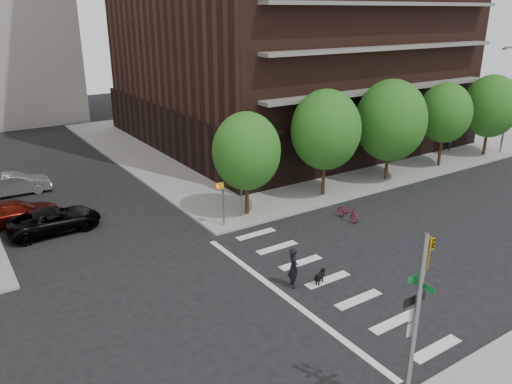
# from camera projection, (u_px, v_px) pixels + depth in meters

# --- Properties ---
(ground) EXTENTS (120.00, 120.00, 0.00)m
(ground) POSITION_uv_depth(u_px,v_px,m) (275.00, 299.00, 21.47)
(ground) COLOR black
(ground) RESTS_ON ground
(sidewalk_ne) EXTENTS (39.00, 33.00, 0.15)m
(sidewalk_ne) POSITION_uv_depth(u_px,v_px,m) (304.00, 132.00, 50.49)
(sidewalk_ne) COLOR gray
(sidewalk_ne) RESTS_ON ground
(crosswalk) EXTENTS (3.85, 13.00, 0.01)m
(crosswalk) POSITION_uv_depth(u_px,v_px,m) (314.00, 285.00, 22.62)
(crosswalk) COLOR silver
(crosswalk) RESTS_ON ground
(tree_a) EXTENTS (4.00, 4.00, 5.90)m
(tree_a) POSITION_uv_depth(u_px,v_px,m) (247.00, 151.00, 28.82)
(tree_a) COLOR #301E11
(tree_a) RESTS_ON sidewalk_ne
(tree_b) EXTENTS (4.50, 4.50, 6.65)m
(tree_b) POSITION_uv_depth(u_px,v_px,m) (326.00, 130.00, 31.76)
(tree_b) COLOR #301E11
(tree_b) RESTS_ON sidewalk_ne
(tree_c) EXTENTS (5.00, 5.00, 6.80)m
(tree_c) POSITION_uv_depth(u_px,v_px,m) (391.00, 121.00, 34.91)
(tree_c) COLOR #301E11
(tree_c) RESTS_ON sidewalk_ne
(tree_d) EXTENTS (4.00, 4.00, 6.20)m
(tree_d) POSITION_uv_depth(u_px,v_px,m) (445.00, 113.00, 38.06)
(tree_d) COLOR #301E11
(tree_d) RESTS_ON sidewalk_ne
(tree_e) EXTENTS (4.50, 4.50, 6.35)m
(tree_e) POSITION_uv_depth(u_px,v_px,m) (491.00, 106.00, 41.20)
(tree_e) COLOR #301E11
(tree_e) RESTS_ON sidewalk_ne
(traffic_signal) EXTENTS (0.90, 0.75, 6.00)m
(traffic_signal) POSITION_uv_depth(u_px,v_px,m) (413.00, 341.00, 14.44)
(traffic_signal) COLOR slate
(traffic_signal) RESTS_ON sidewalk_s
(pedestrian_signal) EXTENTS (2.18, 0.67, 2.60)m
(pedestrian_signal) POSITION_uv_depth(u_px,v_px,m) (227.00, 195.00, 28.24)
(pedestrian_signal) COLOR slate
(pedestrian_signal) RESTS_ON sidewalk_ne
(streetlamp) EXTENTS (2.14, 0.22, 9.00)m
(streetlamp) POSITION_uv_depth(u_px,v_px,m) (509.00, 92.00, 41.56)
(streetlamp) COLOR slate
(streetlamp) RESTS_ON sidewalk_ne
(parked_car_black) EXTENTS (2.45, 5.06, 1.39)m
(parked_car_black) POSITION_uv_depth(u_px,v_px,m) (54.00, 220.00, 27.85)
(parked_car_black) COLOR black
(parked_car_black) RESTS_ON ground
(parked_car_maroon) EXTENTS (1.99, 4.84, 1.40)m
(parked_car_maroon) POSITION_uv_depth(u_px,v_px,m) (16.00, 213.00, 28.84)
(parked_car_maroon) COLOR #440B05
(parked_car_maroon) RESTS_ON ground
(parked_car_silver) EXTENTS (1.71, 4.52, 1.47)m
(parked_car_silver) POSITION_uv_depth(u_px,v_px,m) (15.00, 184.00, 33.48)
(parked_car_silver) COLOR #A7ABAE
(parked_car_silver) RESTS_ON ground
(scooter) EXTENTS (0.72, 1.83, 0.94)m
(scooter) POSITION_uv_depth(u_px,v_px,m) (348.00, 212.00, 29.49)
(scooter) COLOR maroon
(scooter) RESTS_ON ground
(dog_walker) EXTENTS (0.79, 0.64, 1.90)m
(dog_walker) POSITION_uv_depth(u_px,v_px,m) (293.00, 267.00, 22.18)
(dog_walker) COLOR black
(dog_walker) RESTS_ON ground
(dog) EXTENTS (0.73, 0.44, 0.61)m
(dog) POSITION_uv_depth(u_px,v_px,m) (320.00, 276.00, 22.61)
(dog) COLOR black
(dog) RESTS_ON ground
(pedestrian_far) EXTENTS (0.95, 0.81, 1.69)m
(pedestrian_far) POSITION_uv_depth(u_px,v_px,m) (449.00, 141.00, 43.50)
(pedestrian_far) COLOR navy
(pedestrian_far) RESTS_ON sidewalk_ne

